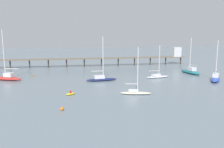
{
  "coord_description": "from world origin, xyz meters",
  "views": [
    {
      "loc": [
        -17.62,
        -47.46,
        12.5
      ],
      "look_at": [
        0.0,
        15.92,
        1.5
      ],
      "focal_mm": 36.62,
      "sensor_mm": 36.0,
      "label": 1
    }
  ],
  "objects_px": {
    "dinghy_yellow": "(71,94)",
    "mooring_buoy_inner": "(33,75)",
    "sailboat_teal": "(191,71)",
    "sailboat_red": "(7,77)",
    "sailboat_blue": "(215,78)",
    "sailboat_cream": "(136,91)",
    "sailboat_navy": "(101,78)",
    "pier": "(123,56)",
    "sailboat_white": "(157,76)",
    "mooring_buoy_far": "(62,109)"
  },
  "relations": [
    {
      "from": "pier",
      "to": "mooring_buoy_inner",
      "type": "relative_size",
      "value": 156.04
    },
    {
      "from": "sailboat_cream",
      "to": "sailboat_teal",
      "type": "bearing_deg",
      "value": 36.73
    },
    {
      "from": "pier",
      "to": "dinghy_yellow",
      "type": "height_order",
      "value": "pier"
    },
    {
      "from": "sailboat_teal",
      "to": "mooring_buoy_far",
      "type": "height_order",
      "value": "sailboat_teal"
    },
    {
      "from": "sailboat_white",
      "to": "dinghy_yellow",
      "type": "height_order",
      "value": "sailboat_white"
    },
    {
      "from": "sailboat_white",
      "to": "mooring_buoy_inner",
      "type": "bearing_deg",
      "value": 160.09
    },
    {
      "from": "mooring_buoy_far",
      "to": "sailboat_teal",
      "type": "bearing_deg",
      "value": 32.28
    },
    {
      "from": "pier",
      "to": "mooring_buoy_far",
      "type": "distance_m",
      "value": 61.08
    },
    {
      "from": "sailboat_teal",
      "to": "sailboat_red",
      "type": "bearing_deg",
      "value": 176.08
    },
    {
      "from": "pier",
      "to": "sailboat_white",
      "type": "bearing_deg",
      "value": -87.86
    },
    {
      "from": "sailboat_white",
      "to": "sailboat_blue",
      "type": "bearing_deg",
      "value": -31.93
    },
    {
      "from": "sailboat_white",
      "to": "mooring_buoy_inner",
      "type": "height_order",
      "value": "sailboat_white"
    },
    {
      "from": "sailboat_navy",
      "to": "pier",
      "type": "bearing_deg",
      "value": 61.69
    },
    {
      "from": "sailboat_navy",
      "to": "sailboat_red",
      "type": "xyz_separation_m",
      "value": [
        -25.66,
        8.0,
        0.15
      ]
    },
    {
      "from": "sailboat_red",
      "to": "mooring_buoy_far",
      "type": "height_order",
      "value": "sailboat_red"
    },
    {
      "from": "pier",
      "to": "sailboat_cream",
      "type": "distance_m",
      "value": 48.72
    },
    {
      "from": "sailboat_blue",
      "to": "mooring_buoy_inner",
      "type": "bearing_deg",
      "value": 156.56
    },
    {
      "from": "pier",
      "to": "sailboat_cream",
      "type": "bearing_deg",
      "value": -104.85
    },
    {
      "from": "sailboat_teal",
      "to": "dinghy_yellow",
      "type": "distance_m",
      "value": 45.05
    },
    {
      "from": "sailboat_cream",
      "to": "mooring_buoy_inner",
      "type": "relative_size",
      "value": 19.69
    },
    {
      "from": "mooring_buoy_inner",
      "to": "mooring_buoy_far",
      "type": "distance_m",
      "value": 37.37
    },
    {
      "from": "sailboat_white",
      "to": "mooring_buoy_inner",
      "type": "relative_size",
      "value": 18.83
    },
    {
      "from": "sailboat_cream",
      "to": "sailboat_navy",
      "type": "bearing_deg",
      "value": 102.84
    },
    {
      "from": "sailboat_white",
      "to": "mooring_buoy_far",
      "type": "xyz_separation_m",
      "value": [
        -29.61,
        -23.61,
        -0.31
      ]
    },
    {
      "from": "sailboat_navy",
      "to": "dinghy_yellow",
      "type": "relative_size",
      "value": 4.99
    },
    {
      "from": "sailboat_navy",
      "to": "sailboat_blue",
      "type": "bearing_deg",
      "value": -15.5
    },
    {
      "from": "sailboat_white",
      "to": "sailboat_cream",
      "type": "relative_size",
      "value": 0.96
    },
    {
      "from": "dinghy_yellow",
      "to": "sailboat_teal",
      "type": "bearing_deg",
      "value": 22.72
    },
    {
      "from": "dinghy_yellow",
      "to": "mooring_buoy_inner",
      "type": "bearing_deg",
      "value": 109.07
    },
    {
      "from": "sailboat_blue",
      "to": "dinghy_yellow",
      "type": "distance_m",
      "value": 41.19
    },
    {
      "from": "sailboat_teal",
      "to": "dinghy_yellow",
      "type": "xyz_separation_m",
      "value": [
        -41.55,
        -17.39,
        -0.62
      ]
    },
    {
      "from": "mooring_buoy_inner",
      "to": "mooring_buoy_far",
      "type": "bearing_deg",
      "value": -79.64
    },
    {
      "from": "sailboat_cream",
      "to": "mooring_buoy_far",
      "type": "bearing_deg",
      "value": -156.64
    },
    {
      "from": "sailboat_navy",
      "to": "dinghy_yellow",
      "type": "xyz_separation_m",
      "value": [
        -9.8,
        -13.32,
        -0.5
      ]
    },
    {
      "from": "sailboat_white",
      "to": "sailboat_teal",
      "type": "distance_m",
      "value": 14.93
    },
    {
      "from": "sailboat_teal",
      "to": "mooring_buoy_far",
      "type": "xyz_separation_m",
      "value": [
        -43.95,
        -27.76,
        -0.54
      ]
    },
    {
      "from": "pier",
      "to": "sailboat_red",
      "type": "height_order",
      "value": "sailboat_red"
    },
    {
      "from": "sailboat_blue",
      "to": "sailboat_red",
      "type": "height_order",
      "value": "sailboat_red"
    },
    {
      "from": "sailboat_white",
      "to": "sailboat_red",
      "type": "xyz_separation_m",
      "value": [
        -43.07,
        8.09,
        0.25
      ]
    },
    {
      "from": "pier",
      "to": "sailboat_navy",
      "type": "distance_m",
      "value": 34.47
    },
    {
      "from": "dinghy_yellow",
      "to": "mooring_buoy_inner",
      "type": "height_order",
      "value": "dinghy_yellow"
    },
    {
      "from": "pier",
      "to": "sailboat_teal",
      "type": "distance_m",
      "value": 30.54
    },
    {
      "from": "mooring_buoy_inner",
      "to": "mooring_buoy_far",
      "type": "relative_size",
      "value": 0.84
    },
    {
      "from": "sailboat_red",
      "to": "mooring_buoy_inner",
      "type": "relative_size",
      "value": 27.47
    },
    {
      "from": "pier",
      "to": "dinghy_yellow",
      "type": "relative_size",
      "value": 32.65
    },
    {
      "from": "mooring_buoy_inner",
      "to": "mooring_buoy_far",
      "type": "xyz_separation_m",
      "value": [
        6.72,
        -36.76,
        0.05
      ]
    },
    {
      "from": "sailboat_red",
      "to": "mooring_buoy_inner",
      "type": "distance_m",
      "value": 8.46
    },
    {
      "from": "sailboat_white",
      "to": "sailboat_teal",
      "type": "relative_size",
      "value": 0.82
    },
    {
      "from": "sailboat_cream",
      "to": "dinghy_yellow",
      "type": "height_order",
      "value": "sailboat_cream"
    },
    {
      "from": "sailboat_teal",
      "to": "dinghy_yellow",
      "type": "bearing_deg",
      "value": -157.28
    }
  ]
}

